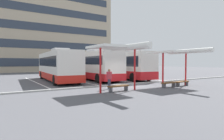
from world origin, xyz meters
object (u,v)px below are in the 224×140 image
(waiting_shelter_1, at_px, (178,52))
(coach_bus_0, at_px, (57,66))
(bench_0, at_px, (119,87))
(waiting_passenger_0, at_px, (109,78))
(coach_bus_2, at_px, (123,66))
(coach_bus_1, at_px, (91,66))
(waiting_shelter_0, at_px, (121,49))
(bench_1, at_px, (169,83))
(bench_2, at_px, (182,82))

(waiting_shelter_1, bearing_deg, coach_bus_0, 123.62)
(bench_0, bearing_deg, waiting_passenger_0, 86.91)
(coach_bus_0, bearing_deg, coach_bus_2, -9.35)
(coach_bus_1, bearing_deg, waiting_shelter_0, -104.83)
(coach_bus_0, height_order, bench_1, coach_bus_0)
(bench_0, height_order, waiting_shelter_1, waiting_shelter_1)
(bench_0, xyz_separation_m, bench_2, (6.80, -0.46, -0.00))
(coach_bus_2, xyz_separation_m, bench_0, (-6.97, -9.03, -1.41))
(coach_bus_0, bearing_deg, coach_bus_1, -3.05)
(waiting_shelter_0, relative_size, bench_1, 2.68)
(waiting_shelter_0, distance_m, waiting_shelter_1, 5.91)
(waiting_shelter_0, distance_m, bench_0, 2.82)
(coach_bus_2, distance_m, bench_2, 9.59)
(coach_bus_0, relative_size, coach_bus_1, 0.98)
(coach_bus_1, bearing_deg, bench_2, -69.27)
(bench_1, bearing_deg, bench_0, 174.88)
(waiting_shelter_1, bearing_deg, coach_bus_1, 106.14)
(coach_bus_1, xyz_separation_m, waiting_shelter_1, (3.13, -10.81, 1.28))
(bench_0, bearing_deg, bench_2, -3.85)
(coach_bus_0, relative_size, coach_bus_2, 1.02)
(bench_0, relative_size, waiting_shelter_1, 0.35)
(coach_bus_0, height_order, waiting_shelter_0, coach_bus_0)
(coach_bus_1, xyz_separation_m, coach_bus_2, (4.20, -1.16, -0.01))
(coach_bus_2, height_order, waiting_passenger_0, coach_bus_2)
(waiting_passenger_0, bearing_deg, coach_bus_2, 47.77)
(waiting_shelter_1, height_order, waiting_passenger_0, waiting_shelter_1)
(coach_bus_0, relative_size, waiting_shelter_1, 2.41)
(bench_0, bearing_deg, coach_bus_2, 52.32)
(waiting_shelter_0, bearing_deg, waiting_shelter_1, -3.34)
(waiting_shelter_0, relative_size, bench_0, 2.65)
(bench_1, height_order, waiting_passenger_0, waiting_passenger_0)
(coach_bus_2, bearing_deg, waiting_shelter_1, -96.35)
(waiting_shelter_0, relative_size, waiting_shelter_1, 0.94)
(coach_bus_0, xyz_separation_m, waiting_shelter_0, (1.44, -10.69, 1.43))
(coach_bus_2, distance_m, bench_1, 9.79)
(waiting_shelter_1, bearing_deg, bench_0, 173.99)
(bench_1, bearing_deg, waiting_passenger_0, 159.08)
(bench_1, xyz_separation_m, bench_2, (1.80, -0.01, -0.00))
(coach_bus_0, height_order, bench_2, coach_bus_0)
(bench_2, height_order, waiting_passenger_0, waiting_passenger_0)
(waiting_shelter_1, bearing_deg, bench_2, 10.35)
(bench_2, bearing_deg, waiting_passenger_0, 164.29)
(bench_1, bearing_deg, waiting_shelter_0, 178.03)
(coach_bus_0, distance_m, waiting_shelter_1, 13.32)
(coach_bus_1, xyz_separation_m, bench_1, (2.23, -10.64, -1.42))
(coach_bus_0, relative_size, waiting_passenger_0, 7.34)
(bench_0, distance_m, bench_2, 6.82)
(waiting_shelter_0, bearing_deg, bench_0, 90.00)
(bench_0, distance_m, waiting_shelter_1, 6.52)
(coach_bus_1, relative_size, coach_bus_2, 1.05)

